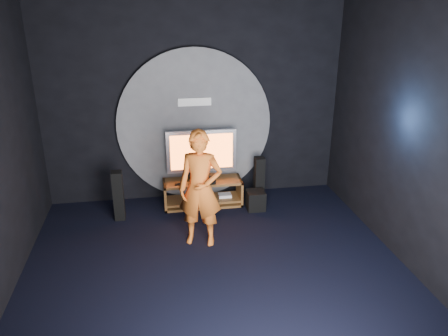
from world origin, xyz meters
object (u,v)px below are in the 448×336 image
at_px(tower_speaker_right, 259,180).
at_px(subwoofer, 256,200).
at_px(player, 200,189).
at_px(media_console, 203,194).
at_px(tower_speaker_left, 118,196).
at_px(tv, 202,153).

relative_size(tower_speaker_right, subwoofer, 2.50).
height_order(tower_speaker_right, subwoofer, tower_speaker_right).
xyz_separation_m(subwoofer, player, (-1.02, -0.90, 0.68)).
relative_size(media_console, tower_speaker_right, 1.62).
distance_m(tower_speaker_left, player, 1.58).
relative_size(tower_speaker_left, player, 0.48).
relative_size(media_console, tower_speaker_left, 1.62).
height_order(media_console, tower_speaker_left, tower_speaker_left).
distance_m(tv, subwoofer, 1.20).
distance_m(subwoofer, player, 1.52).
distance_m(tower_speaker_left, subwoofer, 2.24).
bearing_deg(tower_speaker_right, tower_speaker_left, -174.00).
bearing_deg(player, tv, 99.07).
xyz_separation_m(tower_speaker_right, subwoofer, (-0.12, -0.27, -0.24)).
relative_size(media_console, tv, 1.14).
bearing_deg(subwoofer, tv, 155.96).
bearing_deg(subwoofer, media_console, 159.68).
distance_m(tv, player, 1.29).
distance_m(media_console, tv, 0.73).
relative_size(tv, player, 0.69).
height_order(tv, subwoofer, tv).
distance_m(media_console, tower_speaker_left, 1.43).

